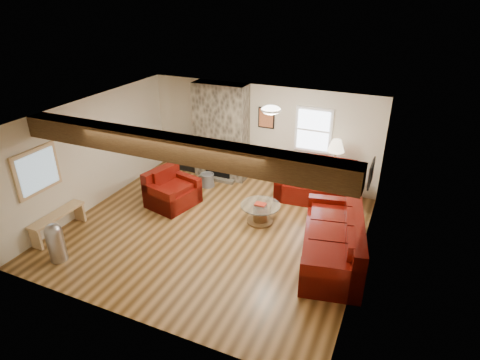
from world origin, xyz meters
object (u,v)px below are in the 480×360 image
object	(u,v)px
floor_lamp	(336,149)
television	(191,146)
coffee_table	(260,213)
armchair_red	(172,188)
loveseat	(315,181)
sofa_three	(332,237)
tv_cabinet	(192,161)

from	to	relation	value
floor_lamp	television	bearing A→B (deg)	176.93
coffee_table	floor_lamp	world-z (taller)	floor_lamp
armchair_red	television	size ratio (longest dim) A/B	1.36
loveseat	television	size ratio (longest dim) A/B	2.32
loveseat	television	bearing A→B (deg)	170.68
sofa_three	tv_cabinet	bearing A→B (deg)	-130.85
sofa_three	coffee_table	distance (m)	1.82
tv_cabinet	television	xyz separation A→B (m)	(-0.00, 0.00, 0.46)
coffee_table	tv_cabinet	distance (m)	3.29
armchair_red	television	bearing A→B (deg)	30.03
tv_cabinet	loveseat	bearing A→B (deg)	-4.83
sofa_three	television	world-z (taller)	sofa_three
armchair_red	coffee_table	bearing A→B (deg)	-74.29
loveseat	tv_cabinet	world-z (taller)	loveseat
television	tv_cabinet	bearing A→B (deg)	0.00
loveseat	television	distance (m)	3.57
coffee_table	sofa_three	bearing A→B (deg)	-21.35
loveseat	tv_cabinet	size ratio (longest dim) A/B	1.86
loveseat	floor_lamp	distance (m)	0.92
sofa_three	television	distance (m)	5.07
armchair_red	coffee_table	size ratio (longest dim) A/B	1.21
loveseat	coffee_table	world-z (taller)	loveseat
sofa_three	armchair_red	bearing A→B (deg)	-109.71
coffee_table	floor_lamp	size ratio (longest dim) A/B	0.56
television	floor_lamp	distance (m)	3.98
tv_cabinet	floor_lamp	world-z (taller)	floor_lamp
television	floor_lamp	bearing A→B (deg)	-3.07
armchair_red	coffee_table	distance (m)	2.16
loveseat	coffee_table	distance (m)	1.75
television	floor_lamp	xyz separation A→B (m)	(3.93, -0.21, 0.61)
armchair_red	coffee_table	world-z (taller)	armchair_red
sofa_three	television	bearing A→B (deg)	-130.85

